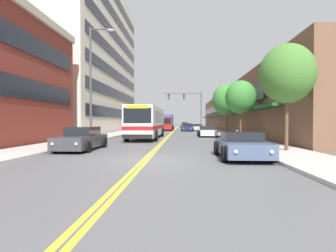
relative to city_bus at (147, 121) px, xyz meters
name	(u,v)px	position (x,y,z in m)	size (l,w,h in m)	color
ground_plane	(174,131)	(1.90, 22.48, -1.74)	(240.00, 240.00, 0.00)	#565659
sidewalk_left	(136,130)	(-5.14, 22.48, -1.67)	(3.08, 106.00, 0.14)	#B2ADA5
sidewalk_right	(212,130)	(8.94, 22.48, -1.67)	(3.08, 106.00, 0.14)	#B2ADA5
centre_line	(174,131)	(1.90, 22.48, -1.73)	(0.34, 106.00, 0.01)	yellow
office_tower_left	(81,58)	(-12.91, 15.35, 10.28)	(12.08, 30.50, 24.03)	beige
storefront_row_right	(243,111)	(14.71, 22.48, 1.83)	(9.10, 68.00, 7.14)	brown
city_bus	(147,121)	(0.00, 0.00, 0.00)	(2.82, 11.70, 3.06)	silver
car_red_parked_left_near	(148,128)	(-2.47, 18.89, -1.11)	(2.16, 4.38, 1.37)	maroon
car_dark_grey_parked_left_mid	(82,139)	(-2.51, -10.86, -1.10)	(2.04, 4.83, 1.39)	#38383D
car_slate_blue_parked_right_foreground	(242,146)	(6.31, -13.99, -1.15)	(2.21, 4.18, 1.23)	#475675
car_silver_parked_right_mid	(197,128)	(6.20, 21.60, -1.15)	(2.19, 4.80, 1.24)	#B7B7BC
car_white_parked_right_far	(207,131)	(6.31, 3.56, -1.17)	(2.01, 4.85, 1.18)	white
car_charcoal_moving_lead	(184,125)	(4.05, 44.32, -1.06)	(2.09, 4.83, 1.47)	#232328
car_navy_moving_second	(187,127)	(4.38, 19.96, -1.10)	(2.17, 4.48, 1.37)	#19234C
box_truck	(167,122)	(0.50, 23.52, -0.19)	(2.61, 7.38, 3.00)	maroon
traffic_signal_mast	(189,103)	(4.70, 24.21, 3.60)	(7.43, 0.38, 7.46)	#47474C
street_lamp_left_near	(93,76)	(-3.17, -6.85, 3.39)	(1.92, 0.28, 8.80)	#47474C
street_tree_right_near	(287,74)	(9.22, -11.74, 2.56)	(2.92, 2.92, 5.78)	brown
street_tree_right_mid	(241,97)	(8.90, -1.82, 2.20)	(2.81, 2.81, 5.35)	brown
street_tree_right_far	(226,100)	(9.42, 9.25, 2.85)	(3.76, 3.76, 6.52)	brown
fire_hydrant	(237,136)	(7.85, -5.33, -1.16)	(0.31, 0.23, 0.87)	#B7B7BC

